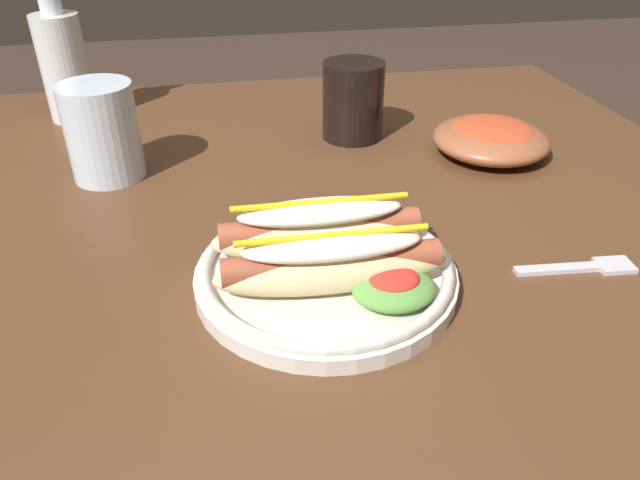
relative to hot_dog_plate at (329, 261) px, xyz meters
The scene contains 7 objects.
dining_table 0.21m from the hot_dog_plate, 106.69° to the left, with size 1.20×0.96×0.74m.
hot_dog_plate is the anchor object (origin of this frame).
fork 0.26m from the hot_dog_plate, ahead, with size 0.12×0.03×0.00m.
soda_cup 0.37m from the hot_dog_plate, 73.31° to the left, with size 0.09×0.09×0.11m, color black.
water_cup 0.37m from the hot_dog_plate, 129.13° to the left, with size 0.09×0.09×0.12m, color silver.
glass_bottle 0.60m from the hot_dog_plate, 121.20° to the left, with size 0.07×0.07×0.23m.
side_bowl 0.38m from the hot_dog_plate, 42.68° to the left, with size 0.16×0.16×0.05m.
Camera 1 is at (-0.04, -0.62, 1.08)m, focal length 33.46 mm.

